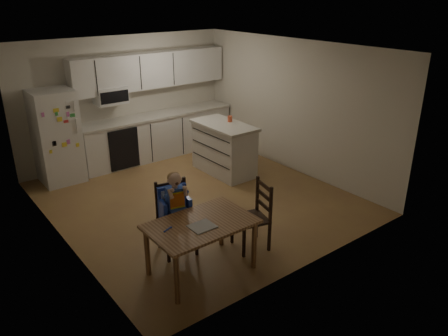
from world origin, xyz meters
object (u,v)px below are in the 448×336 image
(red_cup, at_px, (230,119))
(chair_booster, at_px, (175,204))
(refrigerator, at_px, (57,137))
(chair_side, at_px, (257,211))
(dining_table, at_px, (201,229))
(kitchen_island, at_px, (224,148))

(red_cup, height_order, chair_booster, chair_booster)
(refrigerator, height_order, chair_side, refrigerator)
(dining_table, xyz_separation_m, chair_side, (0.94, 0.03, -0.06))
(refrigerator, relative_size, chair_booster, 1.47)
(dining_table, bearing_deg, refrigerator, 96.28)
(kitchen_island, relative_size, chair_booster, 1.14)
(refrigerator, xyz_separation_m, dining_table, (0.43, -3.92, -0.25))
(refrigerator, distance_m, chair_side, 4.14)
(refrigerator, bearing_deg, chair_side, -70.56)
(red_cup, bearing_deg, chair_booster, -142.45)
(refrigerator, bearing_deg, chair_booster, -82.39)
(kitchen_island, bearing_deg, dining_table, -132.59)
(refrigerator, bearing_deg, red_cup, -27.94)
(chair_booster, bearing_deg, dining_table, -79.01)
(red_cup, distance_m, dining_table, 3.42)
(chair_booster, relative_size, chair_side, 1.22)
(red_cup, bearing_deg, refrigerator, 152.06)
(chair_side, bearing_deg, refrigerator, -146.29)
(dining_table, height_order, chair_booster, chair_booster)
(dining_table, bearing_deg, red_cup, 45.73)
(refrigerator, height_order, chair_booster, refrigerator)
(kitchen_island, distance_m, red_cup, 0.57)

